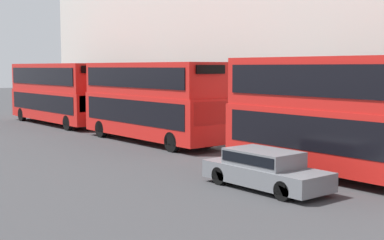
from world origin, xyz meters
name	(u,v)px	position (x,y,z in m)	size (l,w,h in m)	color
bus_leading	(347,113)	(1.60, 5.63, 2.50)	(2.59, 10.39, 4.55)	red
bus_second_in_queue	(150,99)	(1.60, 18.39, 2.43)	(2.59, 10.27, 4.41)	red
bus_third_in_queue	(57,91)	(1.60, 30.34, 2.43)	(2.59, 11.18, 4.40)	red
car_dark_sedan	(265,168)	(-1.80, 6.51, 0.71)	(1.78, 4.65, 1.34)	slate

